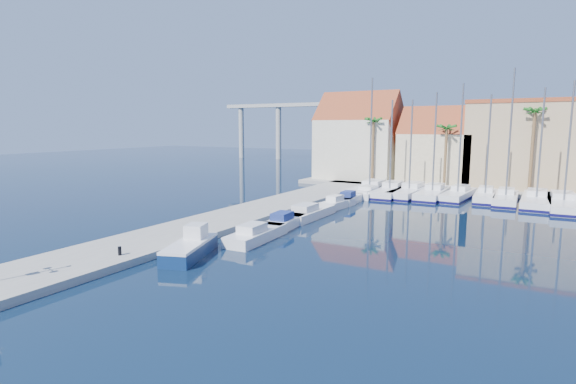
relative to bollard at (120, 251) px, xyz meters
name	(u,v)px	position (x,y,z in m)	size (l,w,h in m)	color
ground	(223,277)	(7.36, 1.13, -0.78)	(260.00, 260.00, 0.00)	black
quay_west	(237,217)	(-1.64, 14.63, -0.53)	(6.00, 77.00, 0.50)	gray
shore_north	(497,187)	(17.36, 49.13, -0.53)	(54.00, 16.00, 0.50)	gray
bollard	(120,251)	(0.00, 0.00, 0.00)	(0.22, 0.22, 0.56)	black
fishing_boat	(191,247)	(2.89, 3.37, -0.12)	(3.67, 5.94, 1.97)	#0D2650
motorboat_west_0	(256,234)	(4.34, 8.93, -0.27)	(2.37, 6.46, 1.40)	white
motorboat_west_1	(285,222)	(3.93, 13.91, -0.27)	(2.40, 6.01, 1.40)	white
motorboat_west_2	(308,213)	(3.81, 18.54, -0.27)	(2.35, 7.26, 1.40)	white
motorboat_west_3	(337,203)	(4.02, 24.77, -0.27)	(2.16, 5.36, 1.40)	white
motorboat_west_4	(349,198)	(3.96, 28.31, -0.27)	(2.14, 5.64, 1.40)	white
motorboat_west_5	(370,192)	(4.35, 34.03, -0.27)	(2.55, 7.35, 1.40)	white
sailboat_0	(371,189)	(3.56, 36.67, -0.19)	(3.26, 11.85, 14.53)	white
sailboat_1	(391,190)	(6.21, 36.53, -0.21)	(3.46, 11.17, 11.76)	white
sailboat_2	(411,191)	(8.55, 37.11, -0.21)	(3.36, 10.97, 11.76)	white
sailboat_3	(433,193)	(11.33, 36.99, -0.19)	(2.77, 10.13, 12.54)	white
sailboat_4	(459,194)	(14.22, 37.19, -0.16)	(3.08, 9.14, 13.42)	white
sailboat_5	(485,196)	(17.09, 37.64, -0.17)	(2.67, 8.40, 12.14)	white
sailboat_6	(506,197)	(19.29, 37.08, -0.14)	(2.67, 9.10, 14.82)	white
sailboat_7	(536,200)	(22.32, 37.40, -0.20)	(2.90, 10.85, 12.64)	white
sailboat_8	(563,203)	(24.80, 36.56, -0.21)	(3.79, 11.83, 13.17)	white
building_0	(359,140)	(-2.64, 48.13, 5.75)	(12.30, 9.00, 13.50)	beige
building_1	(438,150)	(9.36, 48.13, 4.52)	(10.30, 8.00, 11.00)	#C1AF88
building_2	(525,144)	(20.36, 49.13, 5.48)	(14.20, 10.20, 11.50)	tan
palm_0	(374,123)	(1.36, 43.13, 8.30)	(2.60, 2.60, 10.15)	brown
palm_1	(447,130)	(11.36, 43.13, 7.36)	(2.60, 2.60, 9.15)	brown
palm_2	(535,114)	(21.36, 43.13, 9.24)	(2.60, 2.60, 11.15)	brown
viaduct	(302,120)	(-31.71, 83.13, 9.47)	(48.00, 2.20, 14.45)	#9E9E99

